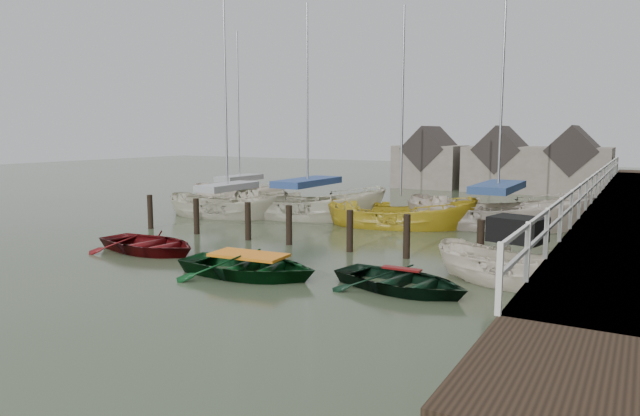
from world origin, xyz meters
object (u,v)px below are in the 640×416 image
Objects in this scene: sailboat_c at (400,227)px; sailboat_d at (497,226)px; rowboat_dkgreen at (401,290)px; sailboat_b at (308,217)px; sailboat_a at (228,215)px; sailboat_e at (240,200)px; motorboat at (514,282)px; rowboat_green at (249,276)px; rowboat_red at (150,252)px.

sailboat_c is 0.78× the size of sailboat_d.
sailboat_c reaches higher than rowboat_dkgreen.
rowboat_dkgreen is at bearing -151.12° from sailboat_b.
sailboat_b reaches higher than rowboat_dkgreen.
sailboat_a reaches higher than sailboat_b.
sailboat_c is 0.96× the size of sailboat_e.
rowboat_dkgreen is at bearing 167.33° from sailboat_d.
sailboat_b is (3.48, 1.48, -0.01)m from sailboat_a.
motorboat is (2.36, 1.87, 0.09)m from rowboat_dkgreen.
sailboat_b is at bearing 73.34° from sailboat_c.
rowboat_green is 0.87× the size of motorboat.
sailboat_e is (-6.14, 12.74, 0.07)m from rowboat_red.
rowboat_dkgreen is 0.31× the size of sailboat_a.
motorboat is at bearing -40.31° from rowboat_dkgreen.
rowboat_green is (4.79, -0.91, 0.00)m from rowboat_red.
sailboat_a reaches higher than motorboat.
motorboat is 0.44× the size of sailboat_e.
sailboat_e is (-17.47, 11.01, -0.03)m from motorboat.
sailboat_b is (0.63, 9.10, 0.06)m from rowboat_red.
sailboat_d is at bearing 28.52° from motorboat.
sailboat_b is 4.67m from sailboat_c.
rowboat_green is at bearing 111.69° from rowboat_dkgreen.
sailboat_a is (-14.19, 5.88, -0.03)m from motorboat.
sailboat_e is (-10.92, 13.65, 0.07)m from rowboat_green.
sailboat_a is 12.11m from sailboat_d.
rowboat_green is at bearing 147.44° from sailboat_d.
sailboat_c is at bearing 103.89° from sailboat_d.
rowboat_dkgreen is 3.02m from motorboat.
sailboat_b is at bearing 87.90° from sailboat_d.
sailboat_a is 1.11× the size of sailboat_e.
sailboat_e is at bearing 69.05° from sailboat_d.
motorboat is 0.36× the size of sailboat_d.
sailboat_b is 0.84× the size of sailboat_d.
sailboat_d reaches higher than sailboat_a.
sailboat_c reaches higher than rowboat_red.
sailboat_b is at bearing 68.55° from motorboat.
rowboat_red is at bearing 127.18° from sailboat_d.
sailboat_b reaches higher than sailboat_c.
rowboat_green reaches higher than rowboat_dkgreen.
rowboat_red is 0.34× the size of sailboat_a.
sailboat_b reaches higher than sailboat_e.
sailboat_c is (8.15, 1.28, -0.06)m from sailboat_a.
sailboat_b reaches higher than motorboat.
motorboat is 20.65m from sailboat_e.
sailboat_b is 1.08× the size of sailboat_c.
sailboat_d is (3.56, 1.83, 0.05)m from sailboat_c.
sailboat_b is (-4.16, 10.01, 0.06)m from rowboat_green.
sailboat_d reaches higher than sailboat_b.
sailboat_c is at bearing -105.64° from sailboat_b.
rowboat_green is 17.48m from sailboat_e.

